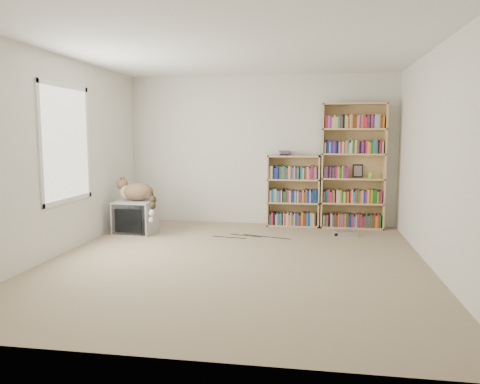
# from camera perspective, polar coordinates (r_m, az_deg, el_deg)

# --- Properties ---
(floor) EXTENTS (4.50, 5.00, 0.01)m
(floor) POSITION_cam_1_polar(r_m,az_deg,el_deg) (5.67, -0.55, -8.46)
(floor) COLOR tan
(floor) RESTS_ON ground
(wall_back) EXTENTS (4.50, 0.02, 2.50)m
(wall_back) POSITION_cam_1_polar(r_m,az_deg,el_deg) (7.95, 2.49, 5.09)
(wall_back) COLOR silver
(wall_back) RESTS_ON floor
(wall_front) EXTENTS (4.50, 0.02, 2.50)m
(wall_front) POSITION_cam_1_polar(r_m,az_deg,el_deg) (3.04, -8.55, 2.07)
(wall_front) COLOR silver
(wall_front) RESTS_ON floor
(wall_left) EXTENTS (0.02, 5.00, 2.50)m
(wall_left) POSITION_cam_1_polar(r_m,az_deg,el_deg) (6.26, -21.38, 4.13)
(wall_left) COLOR silver
(wall_left) RESTS_ON floor
(wall_right) EXTENTS (0.02, 5.00, 2.50)m
(wall_right) POSITION_cam_1_polar(r_m,az_deg,el_deg) (5.55, 23.02, 3.76)
(wall_right) COLOR silver
(wall_right) RESTS_ON floor
(ceiling) EXTENTS (4.50, 5.00, 0.02)m
(ceiling) POSITION_cam_1_polar(r_m,az_deg,el_deg) (5.56, -0.58, 17.26)
(ceiling) COLOR white
(ceiling) RESTS_ON wall_back
(window) EXTENTS (0.02, 1.22, 1.52)m
(window) POSITION_cam_1_polar(r_m,az_deg,el_deg) (6.42, -20.44, 5.57)
(window) COLOR white
(window) RESTS_ON wall_left
(crt_tv) EXTENTS (0.59, 0.55, 0.50)m
(crt_tv) POSITION_cam_1_polar(r_m,az_deg,el_deg) (7.40, -12.61, -3.02)
(crt_tv) COLOR #A1A1A3
(crt_tv) RESTS_ON floor
(cat) EXTENTS (0.75, 0.56, 0.61)m
(cat) POSITION_cam_1_polar(r_m,az_deg,el_deg) (7.34, -12.17, -0.29)
(cat) COLOR #3B2418
(cat) RESTS_ON crt_tv
(bookcase_tall) EXTENTS (1.01, 0.30, 2.01)m
(bookcase_tall) POSITION_cam_1_polar(r_m,az_deg,el_deg) (7.79, 13.58, 2.65)
(bookcase_tall) COLOR tan
(bookcase_tall) RESTS_ON floor
(bookcase_short) EXTENTS (0.85, 0.30, 1.18)m
(bookcase_short) POSITION_cam_1_polar(r_m,az_deg,el_deg) (7.81, 6.52, -0.23)
(bookcase_short) COLOR tan
(bookcase_short) RESTS_ON floor
(book_stack) EXTENTS (0.18, 0.23, 0.07)m
(book_stack) POSITION_cam_1_polar(r_m,az_deg,el_deg) (7.78, 5.47, 4.75)
(book_stack) COLOR red
(book_stack) RESTS_ON bookcase_short
(green_mug) EXTENTS (0.08, 0.08, 0.09)m
(green_mug) POSITION_cam_1_polar(r_m,az_deg,el_deg) (7.80, 15.66, 1.98)
(green_mug) COLOR #90BE36
(green_mug) RESTS_ON bookcase_tall
(framed_print) EXTENTS (0.16, 0.05, 0.21)m
(framed_print) POSITION_cam_1_polar(r_m,az_deg,el_deg) (7.88, 14.16, 2.51)
(framed_print) COLOR black
(framed_print) RESTS_ON bookcase_tall
(dvd_player) EXTENTS (0.38, 0.32, 0.07)m
(dvd_player) POSITION_cam_1_polar(r_m,az_deg,el_deg) (7.26, 12.71, -4.91)
(dvd_player) COLOR #BBBBC0
(dvd_player) RESTS_ON floor
(wall_outlet) EXTENTS (0.01, 0.08, 0.13)m
(wall_outlet) POSITION_cam_1_polar(r_m,az_deg,el_deg) (7.87, -14.66, -1.96)
(wall_outlet) COLOR silver
(wall_outlet) RESTS_ON wall_left
(floor_cables) EXTENTS (1.20, 0.70, 0.01)m
(floor_cables) POSITION_cam_1_polar(r_m,az_deg,el_deg) (6.93, 1.79, -5.57)
(floor_cables) COLOR black
(floor_cables) RESTS_ON floor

